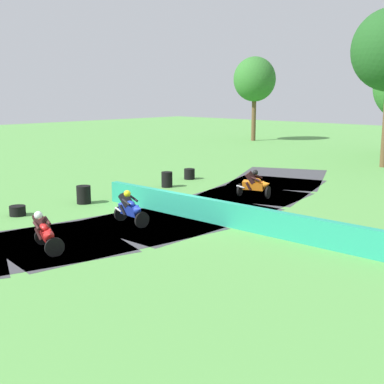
% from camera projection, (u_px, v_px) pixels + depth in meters
% --- Properties ---
extents(ground_plane, '(120.00, 120.00, 0.00)m').
position_uv_depth(ground_plane, '(183.00, 216.00, 20.69)').
color(ground_plane, '#569947').
extents(track_asphalt, '(8.89, 30.10, 0.01)m').
position_uv_depth(track_asphalt, '(165.00, 212.00, 21.38)').
color(track_asphalt, '#3D3D42').
rests_on(track_asphalt, ground).
extents(safety_barrier, '(18.54, 0.53, 0.90)m').
position_uv_depth(safety_barrier, '(289.00, 227.00, 17.30)').
color(safety_barrier, '#239375').
rests_on(safety_barrier, ground).
extents(motorcycle_lead_red, '(1.68, 1.19, 1.42)m').
position_uv_depth(motorcycle_lead_red, '(45.00, 232.00, 15.99)').
color(motorcycle_lead_red, black).
rests_on(motorcycle_lead_red, ground).
extents(motorcycle_chase_blue, '(1.70, 0.89, 1.43)m').
position_uv_depth(motorcycle_chase_blue, '(130.00, 208.00, 19.19)').
color(motorcycle_chase_blue, black).
rests_on(motorcycle_chase_blue, ground).
extents(motorcycle_trailing_orange, '(1.72, 1.12, 1.43)m').
position_uv_depth(motorcycle_trailing_orange, '(255.00, 184.00, 24.13)').
color(motorcycle_trailing_orange, black).
rests_on(motorcycle_trailing_orange, ground).
extents(tire_stack_mid_a, '(0.64, 0.64, 0.40)m').
position_uv_depth(tire_stack_mid_a, '(18.00, 211.00, 20.72)').
color(tire_stack_mid_a, black).
rests_on(tire_stack_mid_a, ground).
extents(tire_stack_mid_b, '(0.63, 0.63, 0.80)m').
position_uv_depth(tire_stack_mid_b, '(84.00, 195.00, 22.93)').
color(tire_stack_mid_b, black).
rests_on(tire_stack_mid_b, ground).
extents(tire_stack_far, '(0.66, 0.66, 0.40)m').
position_uv_depth(tire_stack_far, '(128.00, 192.00, 24.50)').
color(tire_stack_far, black).
rests_on(tire_stack_far, ground).
extents(tire_stack_extra_a, '(0.58, 0.58, 0.80)m').
position_uv_depth(tire_stack_extra_a, '(167.00, 179.00, 26.89)').
color(tire_stack_extra_a, black).
rests_on(tire_stack_extra_a, ground).
extents(tire_stack_extra_b, '(0.61, 0.61, 0.60)m').
position_uv_depth(tire_stack_extra_b, '(189.00, 174.00, 29.33)').
color(tire_stack_extra_b, black).
rests_on(tire_stack_extra_b, ground).
extents(traffic_cone, '(0.28, 0.28, 0.44)m').
position_uv_depth(traffic_cone, '(303.00, 234.00, 17.32)').
color(traffic_cone, orange).
rests_on(traffic_cone, ground).
extents(tree_far_right, '(4.20, 4.20, 8.32)m').
position_uv_depth(tree_far_right, '(255.00, 80.00, 51.30)').
color(tree_far_right, brown).
rests_on(tree_far_right, ground).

